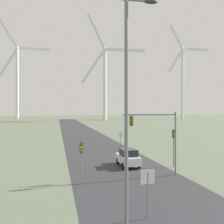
{
  "coord_description": "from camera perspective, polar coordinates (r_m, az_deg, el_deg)",
  "views": [
    {
      "loc": [
        -6.13,
        -7.91,
        5.94
      ],
      "look_at": [
        0.0,
        21.22,
        5.74
      ],
      "focal_mm": 42.0,
      "sensor_mm": 36.0,
      "label": 1
    }
  ],
  "objects": [
    {
      "name": "car_approaching",
      "position": [
        28.28,
        3.52,
        -9.86
      ],
      "size": [
        1.88,
        4.12,
        1.83
      ],
      "color": "white",
      "rests_on": "ground"
    },
    {
      "name": "wind_turbine_center",
      "position": [
        153.59,
        -1.59,
        8.11
      ],
      "size": [
        34.91,
        15.35,
        63.19
      ],
      "color": "silver",
      "rests_on": "ground"
    },
    {
      "name": "stop_sign_far",
      "position": [
        41.17,
        1.87,
        -5.41
      ],
      "size": [
        0.81,
        0.07,
        2.56
      ],
      "color": "slate",
      "rests_on": "ground"
    },
    {
      "name": "wind_turbine_right",
      "position": [
        199.53,
        15.08,
        7.56
      ],
      "size": [
        29.89,
        2.92,
        68.15
      ],
      "color": "silver",
      "rests_on": "ground"
    },
    {
      "name": "stop_sign_near",
      "position": [
        14.97,
        7.76,
        -15.28
      ],
      "size": [
        0.81,
        0.07,
        2.71
      ],
      "color": "slate",
      "rests_on": "ground"
    },
    {
      "name": "traffic_light_post_near_left",
      "position": [
        21.34,
        -6.7,
        -8.88
      ],
      "size": [
        0.28,
        0.33,
        3.41
      ],
      "color": "slate",
      "rests_on": "ground"
    },
    {
      "name": "traffic_light_mast_overhead",
      "position": [
        23.97,
        9.81,
        -3.82
      ],
      "size": [
        5.01,
        0.34,
        5.8
      ],
      "color": "slate",
      "rests_on": "ground"
    },
    {
      "name": "streetlamp",
      "position": [
        12.49,
        3.13,
        5.01
      ],
      "size": [
        3.12,
        0.32,
        11.29
      ],
      "color": "slate",
      "rests_on": "ground"
    },
    {
      "name": "traffic_light_post_near_right",
      "position": [
        28.54,
        13.28,
        -5.83
      ],
      "size": [
        0.28,
        0.34,
        3.9
      ],
      "color": "slate",
      "rests_on": "ground"
    },
    {
      "name": "wind_turbine_left",
      "position": [
        202.65,
        -19.95,
        7.66
      ],
      "size": [
        36.42,
        6.09,
        71.75
      ],
      "color": "silver",
      "rests_on": "ground"
    },
    {
      "name": "road_surface",
      "position": [
        56.56,
        -5.62,
        -5.65
      ],
      "size": [
        10.0,
        240.0,
        0.01
      ],
      "color": "#2D2D33",
      "rests_on": "ground"
    }
  ]
}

